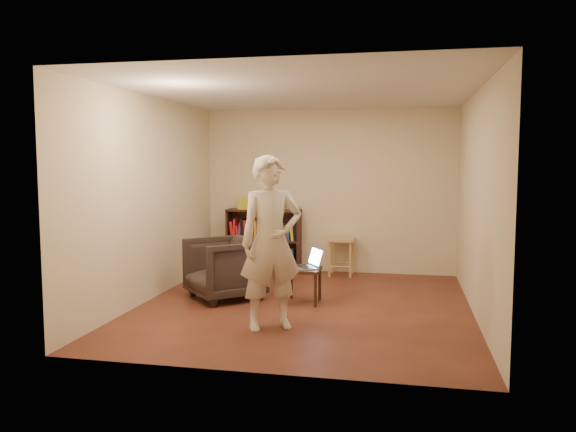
% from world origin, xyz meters
% --- Properties ---
extents(floor, '(4.50, 4.50, 0.00)m').
position_xyz_m(floor, '(0.00, 0.00, 0.00)').
color(floor, '#492117').
rests_on(floor, ground).
extents(ceiling, '(4.50, 4.50, 0.00)m').
position_xyz_m(ceiling, '(0.00, 0.00, 2.60)').
color(ceiling, silver).
rests_on(ceiling, wall_back).
extents(wall_back, '(4.00, 0.00, 4.00)m').
position_xyz_m(wall_back, '(0.00, 2.25, 1.30)').
color(wall_back, beige).
rests_on(wall_back, floor).
extents(wall_left, '(0.00, 4.50, 4.50)m').
position_xyz_m(wall_left, '(-2.00, 0.00, 1.30)').
color(wall_left, beige).
rests_on(wall_left, floor).
extents(wall_right, '(0.00, 4.50, 4.50)m').
position_xyz_m(wall_right, '(2.00, 0.00, 1.30)').
color(wall_right, beige).
rests_on(wall_right, floor).
extents(bookshelf, '(1.20, 0.30, 1.00)m').
position_xyz_m(bookshelf, '(-1.04, 2.09, 0.44)').
color(bookshelf, black).
rests_on(bookshelf, floor).
extents(box_yellow, '(0.24, 0.18, 0.19)m').
position_xyz_m(box_yellow, '(-1.34, 2.09, 1.09)').
color(box_yellow, gold).
rests_on(box_yellow, bookshelf).
extents(red_cloth, '(0.29, 0.22, 0.10)m').
position_xyz_m(red_cloth, '(-1.09, 2.05, 1.05)').
color(red_cloth, maroon).
rests_on(red_cloth, bookshelf).
extents(box_green, '(0.17, 0.17, 0.15)m').
position_xyz_m(box_green, '(-0.78, 2.10, 1.07)').
color(box_green, '#1D6D25').
rests_on(box_green, bookshelf).
extents(box_white, '(0.12, 0.12, 0.08)m').
position_xyz_m(box_white, '(-0.52, 2.10, 1.04)').
color(box_white, silver).
rests_on(box_white, bookshelf).
extents(stool, '(0.41, 0.41, 0.59)m').
position_xyz_m(stool, '(0.24, 1.97, 0.47)').
color(stool, tan).
rests_on(stool, floor).
extents(armchair, '(1.21, 1.21, 0.79)m').
position_xyz_m(armchair, '(-1.08, 0.18, 0.39)').
color(armchair, '#2A231C').
rests_on(armchair, floor).
extents(side_table, '(0.43, 0.43, 0.44)m').
position_xyz_m(side_table, '(-0.04, 0.16, 0.37)').
color(side_table, black).
rests_on(side_table, floor).
extents(laptop, '(0.46, 0.46, 0.25)m').
position_xyz_m(laptop, '(0.02, 0.20, 0.50)').
color(laptop, '#B6B5BA').
rests_on(laptop, side_table).
extents(person, '(0.80, 0.72, 1.84)m').
position_xyz_m(person, '(-0.18, -0.98, 0.92)').
color(person, beige).
rests_on(person, floor).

